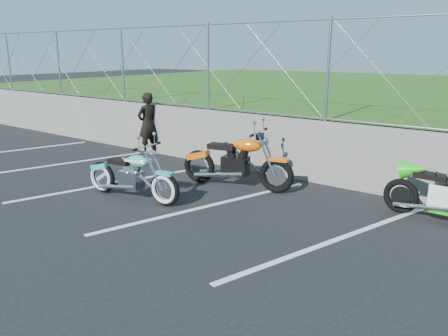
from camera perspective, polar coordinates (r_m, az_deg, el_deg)
The scene contains 8 objects.
ground at distance 7.10m, azimuth -6.86°, elevation -7.13°, with size 90.00×90.00×0.00m, color black.
retaining_wall at distance 9.64m, azimuth 7.38°, elevation 2.84°, with size 30.00×0.22×1.30m, color #61615D.
grass_field at distance 18.92m, azimuth 22.51°, elevation 7.80°, with size 30.00×20.00×1.30m, color #224B14.
chain_link_fence at distance 9.43m, azimuth 7.73°, elevation 12.69°, with size 28.00×0.03×2.00m.
parking_lines at distance 7.17m, azimuth 5.79°, elevation -6.85°, with size 18.29×4.31×0.01m.
cruiser_turquoise at distance 8.19m, azimuth -11.80°, elevation -1.17°, with size 2.13×0.67×1.06m.
naked_orange at distance 8.68m, azimuth 1.83°, elevation 0.61°, with size 2.35×0.79×1.18m.
person_standing at distance 11.69m, azimuth -9.97°, elevation 5.71°, with size 0.59×0.39×1.63m, color black.
Camera 1 is at (4.55, -4.75, 2.67)m, focal length 35.00 mm.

